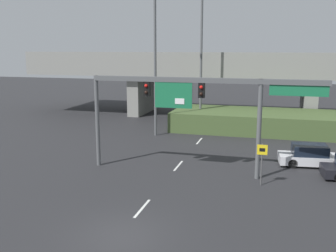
% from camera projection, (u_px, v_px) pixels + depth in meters
% --- Properties ---
extents(ground_plane, '(160.00, 160.00, 0.00)m').
position_uv_depth(ground_plane, '(121.00, 233.00, 17.49)').
color(ground_plane, '#262628').
extents(lane_markings, '(0.14, 25.43, 0.01)m').
position_uv_depth(lane_markings, '(190.00, 152.00, 31.08)').
color(lane_markings, silver).
rests_on(lane_markings, ground).
extents(signal_gantry, '(14.97, 0.44, 6.27)m').
position_uv_depth(signal_gantry, '(193.00, 97.00, 24.87)').
color(signal_gantry, '#515456').
rests_on(signal_gantry, ground).
extents(speed_limit_sign, '(0.60, 0.11, 2.56)m').
position_uv_depth(speed_limit_sign, '(262.00, 159.00, 23.24)').
color(speed_limit_sign, '#4C4C4C').
rests_on(speed_limit_sign, ground).
extents(highway_light_pole_near, '(0.70, 0.36, 16.17)m').
position_uv_depth(highway_light_pole_near, '(201.00, 44.00, 39.32)').
color(highway_light_pole_near, '#515456').
rests_on(highway_light_pole_near, ground).
extents(highway_light_pole_far, '(0.70, 0.36, 14.13)m').
position_uv_depth(highway_light_pole_far, '(155.00, 55.00, 35.50)').
color(highway_light_pole_far, '#515456').
rests_on(highway_light_pole_far, ground).
extents(overpass_bridge, '(46.69, 9.58, 7.62)m').
position_uv_depth(overpass_bridge, '(222.00, 70.00, 46.46)').
color(overpass_bridge, gray).
rests_on(overpass_bridge, ground).
extents(grass_embankment, '(16.61, 6.89, 1.90)m').
position_uv_depth(grass_embankment, '(257.00, 121.00, 38.89)').
color(grass_embankment, '#42562D').
rests_on(grass_embankment, ground).
extents(parked_sedan_near_right, '(4.63, 2.34, 1.48)m').
position_uv_depth(parked_sedan_near_right, '(311.00, 156.00, 27.39)').
color(parked_sedan_near_right, silver).
rests_on(parked_sedan_near_right, ground).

